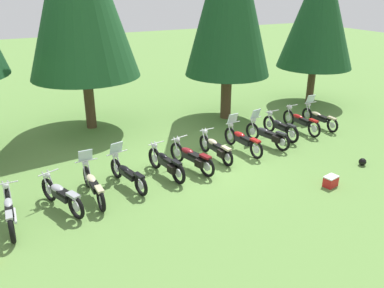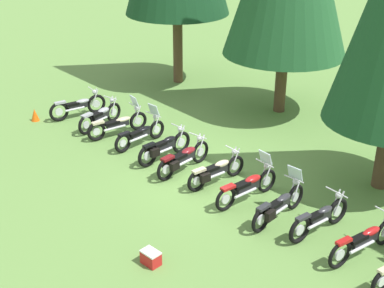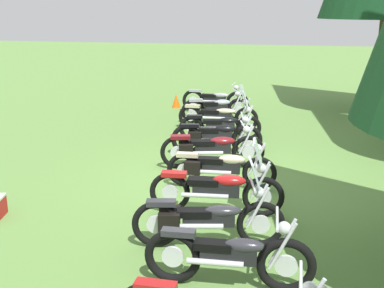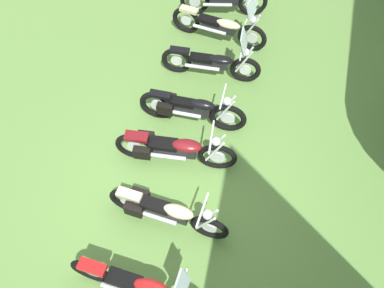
% 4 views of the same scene
% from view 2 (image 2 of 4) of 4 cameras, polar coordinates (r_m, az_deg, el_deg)
% --- Properties ---
extents(ground_plane, '(80.00, 80.00, 0.00)m').
position_cam_2_polar(ground_plane, '(16.95, 0.91, -3.53)').
color(ground_plane, '#608C42').
extents(motorcycle_0, '(0.69, 2.33, 1.04)m').
position_cam_2_polar(motorcycle_0, '(21.64, -11.89, 3.93)').
color(motorcycle_0, black).
rests_on(motorcycle_0, ground_plane).
extents(motorcycle_1, '(0.98, 2.11, 1.03)m').
position_cam_2_polar(motorcycle_1, '(20.52, -9.63, 2.92)').
color(motorcycle_1, black).
rests_on(motorcycle_1, ground_plane).
extents(motorcycle_2, '(0.72, 2.41, 1.37)m').
position_cam_2_polar(motorcycle_2, '(19.78, -7.75, 2.14)').
color(motorcycle_2, black).
rests_on(motorcycle_2, ground_plane).
extents(motorcycle_3, '(0.81, 2.23, 1.36)m').
position_cam_2_polar(motorcycle_3, '(18.92, -5.41, 1.11)').
color(motorcycle_3, black).
rests_on(motorcycle_3, ground_plane).
extents(motorcycle_4, '(0.74, 2.23, 1.04)m').
position_cam_2_polar(motorcycle_4, '(17.83, -2.97, -0.32)').
color(motorcycle_4, black).
rests_on(motorcycle_4, ground_plane).
extents(motorcycle_5, '(0.95, 2.32, 1.03)m').
position_cam_2_polar(motorcycle_5, '(17.08, -0.97, -1.49)').
color(motorcycle_5, black).
rests_on(motorcycle_5, ground_plane).
extents(motorcycle_6, '(0.63, 2.22, 1.00)m').
position_cam_2_polar(motorcycle_6, '(16.41, 2.48, -2.85)').
color(motorcycle_6, black).
rests_on(motorcycle_6, ground_plane).
extents(motorcycle_7, '(0.69, 2.37, 1.37)m').
position_cam_2_polar(motorcycle_7, '(15.61, 5.90, -4.39)').
color(motorcycle_7, black).
rests_on(motorcycle_7, ground_plane).
extents(motorcycle_8, '(0.82, 2.28, 1.38)m').
position_cam_2_polar(motorcycle_8, '(14.85, 9.06, -6.39)').
color(motorcycle_8, black).
rests_on(motorcycle_8, ground_plane).
extents(motorcycle_9, '(0.71, 2.22, 1.03)m').
position_cam_2_polar(motorcycle_9, '(14.57, 13.30, -7.57)').
color(motorcycle_9, black).
rests_on(motorcycle_9, ground_plane).
extents(motorcycle_10, '(0.65, 2.42, 1.03)m').
position_cam_2_polar(motorcycle_10, '(14.02, 17.71, -9.58)').
color(motorcycle_10, black).
rests_on(motorcycle_10, ground_plane).
extents(picnic_cooler, '(0.52, 0.41, 0.36)m').
position_cam_2_polar(picnic_cooler, '(13.31, -4.36, -11.84)').
color(picnic_cooler, red).
rests_on(picnic_cooler, ground_plane).
extents(traffic_cone, '(0.32, 0.32, 0.48)m').
position_cam_2_polar(traffic_cone, '(21.78, -16.22, 2.97)').
color(traffic_cone, '#EA590F').
rests_on(traffic_cone, ground_plane).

